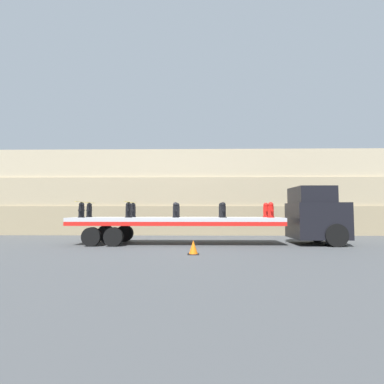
{
  "coord_description": "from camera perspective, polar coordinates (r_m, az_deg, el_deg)",
  "views": [
    {
      "loc": [
        1.12,
        -15.64,
        1.71
      ],
      "look_at": [
        0.82,
        0.0,
        2.7
      ],
      "focal_mm": 28.0,
      "sensor_mm": 36.0,
      "label": 1
    }
  ],
  "objects": [
    {
      "name": "ground_plane",
      "position": [
        15.77,
        -3.02,
        -9.85
      ],
      "size": [
        120.0,
        120.0,
        0.0
      ],
      "primitive_type": "plane",
      "color": "#3F4244"
    },
    {
      "name": "rock_cliff",
      "position": [
        22.69,
        -1.73,
        -0.16
      ],
      "size": [
        60.0,
        3.3,
        6.16
      ],
      "color": "gray",
      "rests_on": "ground_plane"
    },
    {
      "name": "truck_cab",
      "position": [
        16.82,
        22.82,
        -4.12
      ],
      "size": [
        2.56,
        2.6,
        2.95
      ],
      "color": "black",
      "rests_on": "ground_plane"
    },
    {
      "name": "flatbed_trailer",
      "position": [
        15.74,
        -5.03,
        -5.69
      ],
      "size": [
        10.77,
        2.58,
        1.38
      ],
      "color": "#B2B2B7",
      "rests_on": "ground_plane"
    },
    {
      "name": "fire_hydrant_black_near_0",
      "position": [
        16.21,
        -20.31,
        -3.26
      ],
      "size": [
        0.35,
        0.57,
        0.78
      ],
      "color": "black",
      "rests_on": "flatbed_trailer"
    },
    {
      "name": "fire_hydrant_black_far_0",
      "position": [
        17.23,
        -18.99,
        -3.29
      ],
      "size": [
        0.35,
        0.57,
        0.78
      ],
      "color": "black",
      "rests_on": "flatbed_trailer"
    },
    {
      "name": "fire_hydrant_black_near_1",
      "position": [
        15.5,
        -12.03,
        -3.4
      ],
      "size": [
        0.35,
        0.57,
        0.78
      ],
      "color": "black",
      "rests_on": "flatbed_trailer"
    },
    {
      "name": "fire_hydrant_black_far_1",
      "position": [
        16.56,
        -11.17,
        -3.42
      ],
      "size": [
        0.35,
        0.57,
        0.78
      ],
      "color": "black",
      "rests_on": "flatbed_trailer"
    },
    {
      "name": "fire_hydrant_black_near_2",
      "position": [
        15.13,
        -3.15,
        -3.47
      ],
      "size": [
        0.35,
        0.57,
        0.78
      ],
      "color": "black",
      "rests_on": "flatbed_trailer"
    },
    {
      "name": "fire_hydrant_black_far_2",
      "position": [
        16.22,
        -2.86,
        -3.48
      ],
      "size": [
        0.35,
        0.57,
        0.78
      ],
      "color": "black",
      "rests_on": "flatbed_trailer"
    },
    {
      "name": "fire_hydrant_black_near_3",
      "position": [
        15.14,
        5.93,
        -3.45
      ],
      "size": [
        0.35,
        0.57,
        0.78
      ],
      "color": "black",
      "rests_on": "flatbed_trailer"
    },
    {
      "name": "fire_hydrant_black_far_3",
      "position": [
        16.23,
        5.61,
        -3.47
      ],
      "size": [
        0.35,
        0.57,
        0.78
      ],
      "color": "black",
      "rests_on": "flatbed_trailer"
    },
    {
      "name": "fire_hydrant_red_near_4",
      "position": [
        15.53,
        14.78,
        -3.36
      ],
      "size": [
        0.35,
        0.57,
        0.78
      ],
      "color": "red",
      "rests_on": "flatbed_trailer"
    },
    {
      "name": "fire_hydrant_red_far_4",
      "position": [
        16.59,
        13.9,
        -3.38
      ],
      "size": [
        0.35,
        0.57,
        0.78
      ],
      "color": "red",
      "rests_on": "flatbed_trailer"
    },
    {
      "name": "cargo_strap_rear",
      "position": [
        16.72,
        -19.6,
        -1.87
      ],
      "size": [
        0.05,
        2.67,
        0.01
      ],
      "color": "yellow",
      "rests_on": "fire_hydrant_black_near_0"
    },
    {
      "name": "cargo_strap_middle",
      "position": [
        16.03,
        -11.57,
        -1.94
      ],
      "size": [
        0.05,
        2.67,
        0.01
      ],
      "color": "yellow",
      "rests_on": "fire_hydrant_black_near_1"
    },
    {
      "name": "traffic_cone",
      "position": [
        12.0,
        0.26,
        -10.53
      ],
      "size": [
        0.45,
        0.45,
        0.55
      ],
      "color": "black",
      "rests_on": "ground_plane"
    }
  ]
}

